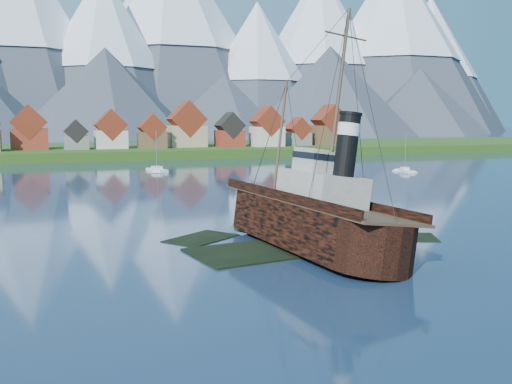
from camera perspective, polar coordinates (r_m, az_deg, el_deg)
name	(u,v)px	position (r m, az deg, el deg)	size (l,w,h in m)	color
ground	(296,243)	(62.14, 4.05, -5.14)	(1400.00, 1400.00, 0.00)	#1A2F49
shoal	(303,241)	(64.86, 4.68, -4.93)	(31.71, 21.24, 1.14)	black
shore_bank	(112,154)	(226.93, -14.22, 3.69)	(600.00, 80.00, 3.20)	#264814
seawall	(126,161)	(189.29, -12.90, 3.06)	(600.00, 2.50, 2.00)	#3F3D38
town	(16,132)	(207.47, -22.89, 5.51)	(250.96, 16.69, 17.30)	maroon
mountains	(66,32)	(542.28, -18.49, 14.98)	(965.00, 340.00, 205.00)	#2D333D
tugboat_wreck	(300,215)	(61.09, 4.41, -2.29)	(7.51, 32.36, 25.64)	black
sailboat_d	(405,171)	(149.83, 14.66, 2.03)	(3.28, 7.91, 10.50)	white
sailboat_e	(157,170)	(149.12, -9.88, 2.14)	(4.17, 9.85, 11.10)	white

